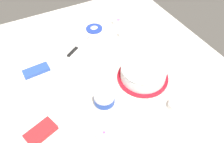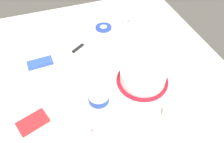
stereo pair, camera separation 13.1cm
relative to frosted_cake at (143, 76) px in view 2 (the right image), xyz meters
The scene contains 12 objects.
ground_plane 0.27m from the frosted_cake, 145.87° to the left, with size 1.54×1.54×0.00m, color silver.
frosted_cake is the anchor object (origin of this frame).
frosting_tub 0.28m from the frosted_cake, 168.13° to the right, with size 0.11×0.11×0.09m.
frosting_tub_lid 0.56m from the frosted_cake, 95.08° to the left, with size 0.12×0.12×0.02m.
spreading_knife 0.48m from the frosted_cake, 119.15° to the left, with size 0.21×0.15×0.01m.
sprinkle_bowl_pink 0.55m from the frosted_cake, 75.74° to the left, with size 0.09×0.09×0.03m.
sprinkle_bowl_yellow 0.40m from the frosted_cake, 74.36° to the left, with size 0.10×0.10×0.03m.
sprinkle_bowl_green 0.25m from the frosted_cake, 81.11° to the right, with size 0.08×0.08×0.04m.
sprinkle_bowl_rainbow 0.42m from the frosted_cake, 148.23° to the right, with size 0.08×0.08×0.03m.
sprinkle_bowl_blue 0.68m from the frosted_cake, 168.95° to the left, with size 0.09×0.09×0.03m.
candy_box_lower 0.62m from the frosted_cake, behind, with size 0.14×0.08×0.03m, color red.
candy_box_upper 0.62m from the frosted_cake, 147.51° to the left, with size 0.15×0.07×0.02m, color #2D51B2.
Camera 2 is at (-0.22, -0.90, 0.99)m, focal length 37.15 mm.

